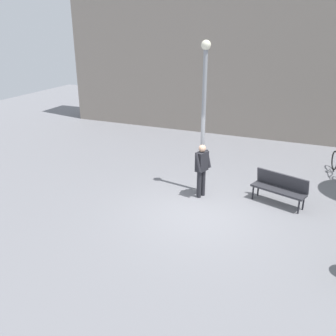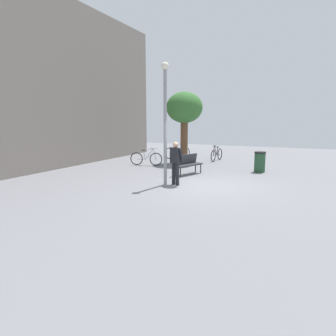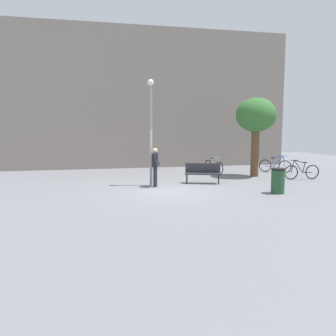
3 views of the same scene
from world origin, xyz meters
TOP-DOWN VIEW (x-y plane):
  - ground_plane at (0.00, 0.00)m, footprint 36.00×36.00m
  - building_facade at (0.00, 8.97)m, footprint 19.40×2.00m
  - lamppost at (-0.45, 1.44)m, footprint 0.28×0.28m
  - person_by_lamppost at (-0.33, 1.05)m, footprint 0.42×0.63m
  - park_bench at (1.95, 1.49)m, footprint 1.67×0.96m
  - plaza_tree at (5.26, 3.00)m, footprint 2.05×2.05m
  - bicycle_silver at (3.58, 4.55)m, footprint 0.49×1.77m
  - bicycle_blue at (7.14, 4.24)m, footprint 1.38×1.25m
  - bicycle_black at (7.07, 1.60)m, footprint 1.81×0.20m
  - trash_bin at (4.05, -1.42)m, footprint 0.54×0.54m

SIDE VIEW (x-z plane):
  - ground_plane at x=0.00m, z-range 0.00..0.00m
  - bicycle_silver at x=3.58m, z-range -0.10..0.87m
  - bicycle_black at x=7.07m, z-range -0.10..0.87m
  - bicycle_blue at x=7.14m, z-range -0.10..0.87m
  - trash_bin at x=4.05m, z-range 0.00..0.99m
  - park_bench at x=1.95m, z-range 0.08..1.01m
  - person_by_lamppost at x=-0.33m, z-range 0.13..1.80m
  - lamppost at x=-0.45m, z-range 0.43..5.02m
  - plaza_tree at x=5.26m, z-range 1.04..5.09m
  - building_facade at x=0.00m, z-range 0.00..8.66m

